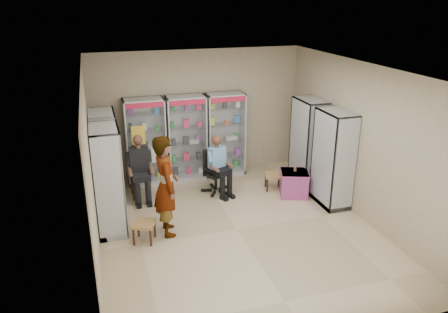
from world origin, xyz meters
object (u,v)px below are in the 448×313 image
object	(u,v)px
wooden_chair	(140,176)
woven_stool_b	(144,232)
cabinet_back_mid	(186,138)
office_chair	(216,171)
cabinet_right_near	(333,159)
cabinet_back_right	(225,134)
woven_stool_a	(273,182)
standing_man	(166,186)
seated_shopkeeper	(216,167)
pink_trunk	(294,183)
cabinet_right_far	(308,142)
cabinet_left_near	(109,180)
cabinet_left_far	(106,160)
cabinet_back_left	(146,142)

from	to	relation	value
wooden_chair	woven_stool_b	bearing A→B (deg)	-94.96
cabinet_back_mid	office_chair	world-z (taller)	cabinet_back_mid
cabinet_back_mid	wooden_chair	distance (m)	1.50
cabinet_right_near	office_chair	xyz separation A→B (m)	(-2.15, 1.24, -0.51)
cabinet_back_right	woven_stool_a	xyz separation A→B (m)	(0.76, -1.24, -0.81)
office_chair	standing_man	distance (m)	2.02
office_chair	seated_shopkeeper	bearing A→B (deg)	-111.64
office_chair	pink_trunk	world-z (taller)	office_chair
seated_shopkeeper	woven_stool_b	xyz separation A→B (m)	(-1.80, -1.59, -0.44)
cabinet_back_right	cabinet_right_far	size ratio (longest dim) A/B	1.00
pink_trunk	cabinet_left_near	bearing A→B (deg)	-174.49
cabinet_left_near	woven_stool_b	xyz separation A→B (m)	(0.52, -0.60, -0.81)
standing_man	office_chair	bearing A→B (deg)	-42.76
cabinet_left_near	woven_stool_b	distance (m)	1.13
cabinet_left_near	cabinet_right_near	bearing A→B (deg)	87.43
cabinet_left_near	woven_stool_b	world-z (taller)	cabinet_left_near
cabinet_right_near	woven_stool_b	xyz separation A→B (m)	(-3.94, -0.40, -0.81)
cabinet_right_far	cabinet_left_near	size ratio (longest dim) A/B	1.00
cabinet_back_right	woven_stool_b	bearing A→B (deg)	-131.35
cabinet_back_right	woven_stool_a	world-z (taller)	cabinet_back_right
cabinet_right_far	seated_shopkeeper	size ratio (longest dim) A/B	1.60
office_chair	woven_stool_a	bearing A→B (deg)	-32.73
cabinet_left_far	cabinet_back_left	bearing A→B (deg)	135.00
cabinet_right_near	cabinet_left_far	distance (m)	4.65
office_chair	cabinet_back_mid	bearing A→B (deg)	91.88
cabinet_back_mid	woven_stool_a	bearing A→B (deg)	-36.01
cabinet_left_far	woven_stool_a	world-z (taller)	cabinet_left_far
wooden_chair	cabinet_right_near	bearing A→B (deg)	-21.64
cabinet_back_left	office_chair	size ratio (longest dim) A/B	2.04
office_chair	standing_man	size ratio (longest dim) A/B	0.52
cabinet_back_mid	woven_stool_b	distance (m)	3.07
cabinet_back_left	cabinet_back_mid	xyz separation A→B (m)	(0.95, 0.00, 0.00)
cabinet_left_far	woven_stool_b	bearing A→B (deg)	16.86
woven_stool_a	cabinet_right_far	bearing A→B (deg)	7.26
cabinet_right_far	cabinet_left_near	distance (m)	4.55
office_chair	pink_trunk	size ratio (longest dim) A/B	1.71
cabinet_right_near	cabinet_left_near	distance (m)	4.46
cabinet_left_far	pink_trunk	bearing A→B (deg)	79.50
cabinet_left_near	woven_stool_b	bearing A→B (deg)	40.65
cabinet_back_left	cabinet_left_far	xyz separation A→B (m)	(-0.93, -0.93, 0.00)
cabinet_back_left	wooden_chair	bearing A→B (deg)	-108.90
cabinet_back_mid	standing_man	xyz separation A→B (m)	(-0.90, -2.44, -0.06)
woven_stool_a	cabinet_back_mid	bearing A→B (deg)	143.99
cabinet_right_near	cabinet_left_far	size ratio (longest dim) A/B	1.00
wooden_chair	pink_trunk	xyz separation A→B (m)	(3.22, -0.92, -0.19)
cabinet_back_left	office_chair	xyz separation A→B (m)	(1.38, -0.99, -0.51)
cabinet_right_far	cabinet_left_far	distance (m)	4.46
wooden_chair	seated_shopkeeper	bearing A→B (deg)	-10.79
seated_shopkeeper	pink_trunk	bearing A→B (deg)	-42.70
cabinet_left_far	seated_shopkeeper	distance (m)	2.34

